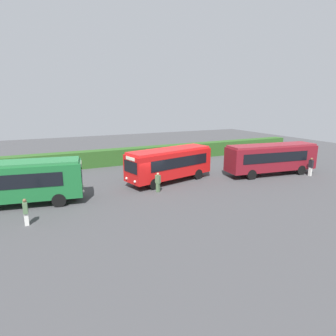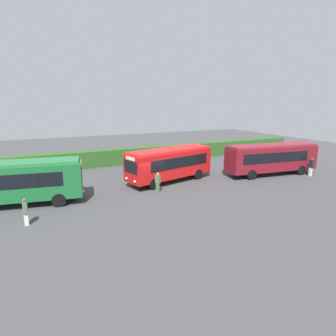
# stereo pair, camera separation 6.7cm
# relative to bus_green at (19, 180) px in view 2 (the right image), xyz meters

# --- Properties ---
(ground_plane) EXTENTS (82.58, 82.58, 0.00)m
(ground_plane) POSITION_rel_bus_green_xyz_m (10.13, -0.24, -1.88)
(ground_plane) COLOR #424244
(bus_green) EXTENTS (9.10, 3.95, 3.28)m
(bus_green) POSITION_rel_bus_green_xyz_m (0.00, 0.00, 0.00)
(bus_green) COLOR #19602D
(bus_green) RESTS_ON ground_plane
(bus_red) EXTENTS (8.97, 4.39, 3.15)m
(bus_red) POSITION_rel_bus_green_xyz_m (12.67, 0.99, -0.06)
(bus_red) COLOR red
(bus_red) RESTS_ON ground_plane
(bus_maroon) EXTENTS (9.99, 3.58, 3.18)m
(bus_maroon) POSITION_rel_bus_green_xyz_m (23.30, -1.21, -0.05)
(bus_maroon) COLOR maroon
(bus_maroon) RESTS_ON ground_plane
(person_left) EXTENTS (0.28, 0.48, 1.72)m
(person_left) POSITION_rel_bus_green_xyz_m (0.35, -4.07, -0.98)
(person_left) COLOR silver
(person_left) RESTS_ON ground_plane
(person_center) EXTENTS (0.44, 0.49, 1.67)m
(person_center) POSITION_rel_bus_green_xyz_m (10.35, -1.53, -1.00)
(person_center) COLOR #4C6B47
(person_center) RESTS_ON ground_plane
(person_right) EXTENTS (0.37, 0.49, 1.72)m
(person_right) POSITION_rel_bus_green_xyz_m (21.66, 1.37, -0.98)
(person_right) COLOR olive
(person_right) RESTS_ON ground_plane
(person_far) EXTENTS (0.29, 0.43, 1.89)m
(person_far) POSITION_rel_bus_green_xyz_m (26.62, -3.40, -0.87)
(person_far) COLOR silver
(person_far) RESTS_ON ground_plane
(hedge_row) EXTENTS (53.29, 1.58, 1.90)m
(hedge_row) POSITION_rel_bus_green_xyz_m (10.13, 10.44, -0.93)
(hedge_row) COLOR #2B5620
(hedge_row) RESTS_ON ground_plane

